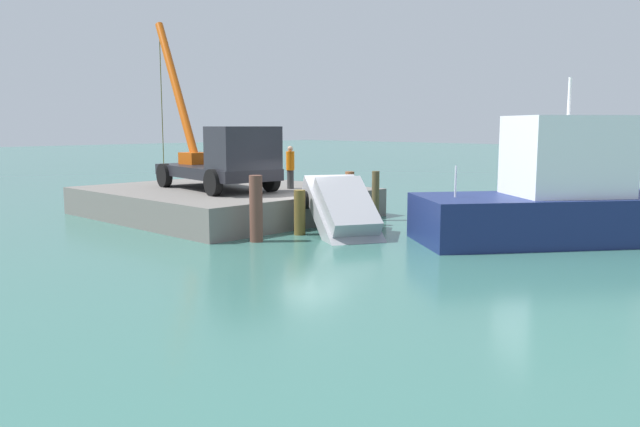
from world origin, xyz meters
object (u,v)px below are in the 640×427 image
crane_truck (223,157)px  moored_yacht (619,215)px  salvaged_car (346,218)px  dock_worker (290,167)px

crane_truck → moored_yacht: size_ratio=0.77×
crane_truck → salvaged_car: bearing=1.3°
moored_yacht → dock_worker: bearing=-162.5°
crane_truck → moored_yacht: crane_truck is taller
crane_truck → dock_worker: crane_truck is taller
dock_worker → moored_yacht: size_ratio=0.15×
crane_truck → moored_yacht: bearing=24.8°
crane_truck → dock_worker: bearing=60.2°
crane_truck → moored_yacht: (13.22, 6.12, -1.68)m
crane_truck → salvaged_car: size_ratio=2.00×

